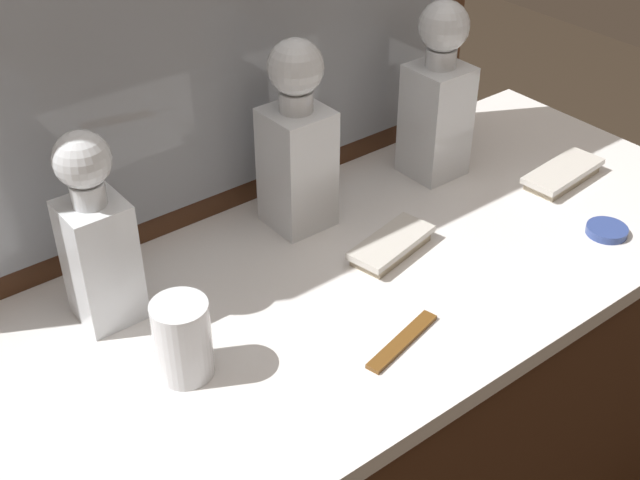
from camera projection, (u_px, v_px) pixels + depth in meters
The scene contains 9 objects.
dresser at pixel (320, 479), 1.40m from camera, with size 1.41×0.55×0.82m.
crystal_decanter_front at pixel (297, 154), 1.23m from camera, with size 0.09×0.09×0.30m.
crystal_decanter_left at pixel (98, 248), 1.05m from camera, with size 0.08×0.08×0.27m.
crystal_decanter_center at pixel (437, 107), 1.36m from camera, with size 0.09×0.09×0.30m.
crystal_tumbler_front at pixel (183, 342), 1.00m from camera, with size 0.07×0.07×0.11m.
silver_brush_center at pixel (563, 174), 1.39m from camera, with size 0.16×0.08×0.02m.
silver_brush_front at pixel (393, 247), 1.22m from camera, with size 0.15×0.09×0.02m.
porcelain_dish at pixel (607, 230), 1.27m from camera, with size 0.06×0.06×0.01m.
tortoiseshell_comb at pixel (402, 341), 1.07m from camera, with size 0.14×0.05×0.01m.
Camera 1 is at (-0.57, -0.72, 1.54)m, focal length 46.87 mm.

